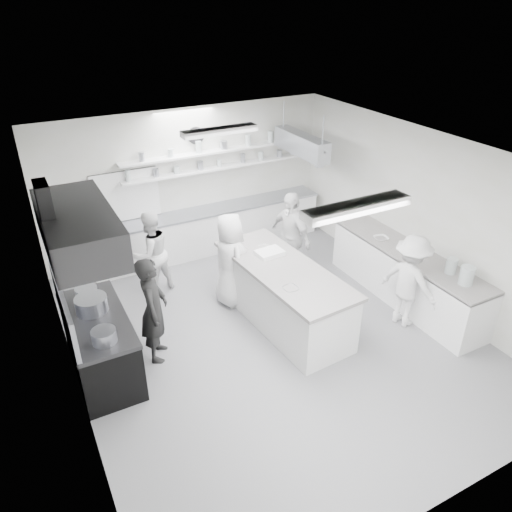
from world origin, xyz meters
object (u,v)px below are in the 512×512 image
right_counter (405,276)px  cook_stove (154,310)px  stove (101,346)px  prep_island (283,295)px  back_counter (210,230)px  cook_back (151,253)px

right_counter → cook_stove: size_ratio=1.94×
stove → prep_island: size_ratio=0.67×
right_counter → prep_island: 2.32m
stove → prep_island: 2.97m
stove → right_counter: right_counter is taller
back_counter → cook_stove: 3.54m
stove → cook_back: 2.25m
right_counter → cook_back: cook_back is taller
right_counter → prep_island: prep_island is taller
prep_island → cook_back: (-1.64, 1.93, 0.30)m
right_counter → cook_back: (-3.92, 2.38, 0.32)m
stove → cook_stove: (0.82, -0.04, 0.40)m
cook_back → right_counter: bearing=132.6°
stove → right_counter: 5.28m
right_counter → back_counter: bearing=124.7°
cook_back → cook_stove: bearing=58.1°
right_counter → cook_stove: (-4.43, 0.56, 0.38)m
cook_stove → prep_island: bearing=-69.8°
right_counter → stove: bearing=173.5°
stove → back_counter: (2.90, 2.80, 0.01)m
back_counter → right_counter: 4.13m
right_counter → prep_island: size_ratio=1.23×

